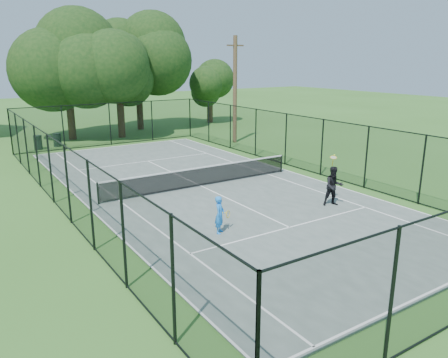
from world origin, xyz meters
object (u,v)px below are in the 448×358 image
tennis_net (201,176)px  player_blue (220,215)px  trash_bin_left (38,142)px  trash_bin_right (57,140)px  utility_pole (235,89)px  player_black (334,186)px

tennis_net → player_blue: size_ratio=7.53×
trash_bin_left → trash_bin_right: bearing=17.3°
trash_bin_right → utility_pole: size_ratio=0.12×
tennis_net → player_black: player_black is taller
tennis_net → utility_pole: size_ratio=1.33×
trash_bin_left → player_blue: player_blue is taller
utility_pole → trash_bin_left: bearing=158.6°
tennis_net → trash_bin_right: tennis_net is taller
trash_bin_right → utility_pole: bearing=-25.4°
tennis_net → player_blue: player_blue is taller
utility_pole → player_blue: 18.10m
trash_bin_right → player_black: bearing=-71.6°
utility_pole → tennis_net: bearing=-131.9°
utility_pole → player_black: utility_pole is taller
tennis_net → trash_bin_right: bearing=103.3°
player_blue → player_black: bearing=-0.2°
player_black → utility_pole: bearing=71.3°
player_black → tennis_net: bearing=120.4°
tennis_net → trash_bin_left: 14.81m
trash_bin_right → player_black: size_ratio=0.46×
trash_bin_right → utility_pole: 13.15m
tennis_net → trash_bin_left: bearing=108.8°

